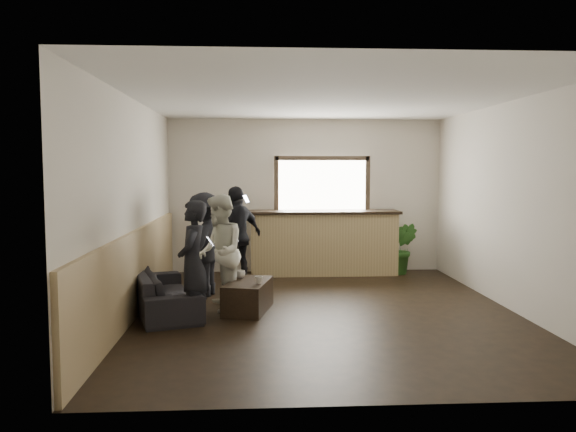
{
  "coord_description": "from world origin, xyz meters",
  "views": [
    {
      "loc": [
        -0.91,
        -7.3,
        1.89
      ],
      "look_at": [
        -0.47,
        0.4,
        1.24
      ],
      "focal_mm": 35.0,
      "sensor_mm": 36.0,
      "label": 1
    }
  ],
  "objects": [
    {
      "name": "person_d",
      "position": [
        -1.21,
        1.81,
        0.81
      ],
      "size": [
        0.97,
        0.92,
        1.62
      ],
      "rotation": [
        0.0,
        0.0,
        -2.42
      ],
      "color": "black",
      "rests_on": "ground"
    },
    {
      "name": "coffee_table",
      "position": [
        -1.02,
        0.07,
        0.2
      ],
      "size": [
        0.7,
        1.0,
        0.4
      ],
      "primitive_type": "cube",
      "rotation": [
        0.0,
        0.0,
        -0.24
      ],
      "color": "black",
      "rests_on": "ground"
    },
    {
      "name": "room_shell",
      "position": [
        -0.74,
        0.0,
        1.47
      ],
      "size": [
        5.01,
        6.01,
        2.8
      ],
      "color": "silver",
      "rests_on": "ground"
    },
    {
      "name": "person_c",
      "position": [
        -1.69,
        1.05,
        0.77
      ],
      "size": [
        0.86,
        1.13,
        1.55
      ],
      "rotation": [
        0.0,
        0.0,
        -1.9
      ],
      "color": "black",
      "rests_on": "ground"
    },
    {
      "name": "potted_plant",
      "position": [
        1.71,
        2.58,
        0.47
      ],
      "size": [
        0.61,
        0.54,
        0.93
      ],
      "primitive_type": "imported",
      "rotation": [
        0.0,
        0.0,
        -0.29
      ],
      "color": "#2D6623",
      "rests_on": "ground"
    },
    {
      "name": "sofa",
      "position": [
        -2.14,
        0.11,
        0.27
      ],
      "size": [
        1.24,
        1.97,
        0.54
      ],
      "primitive_type": "imported",
      "rotation": [
        0.0,
        0.0,
        1.88
      ],
      "color": "black",
      "rests_on": "ground"
    },
    {
      "name": "person_a",
      "position": [
        -1.69,
        -0.48,
        0.76
      ],
      "size": [
        0.47,
        0.58,
        1.51
      ],
      "rotation": [
        0.0,
        0.0,
        -1.66
      ],
      "color": "black",
      "rests_on": "ground"
    },
    {
      "name": "person_b",
      "position": [
        -1.4,
        0.16,
        0.78
      ],
      "size": [
        0.7,
        0.84,
        1.56
      ],
      "rotation": [
        0.0,
        0.0,
        -1.41
      ],
      "color": "silver",
      "rests_on": "ground"
    },
    {
      "name": "ground",
      "position": [
        0.0,
        0.0,
        0.0
      ],
      "size": [
        5.0,
        6.0,
        0.01
      ],
      "primitive_type": "cube",
      "color": "black"
    },
    {
      "name": "bar_counter",
      "position": [
        0.3,
        2.7,
        0.64
      ],
      "size": [
        2.7,
        0.68,
        2.13
      ],
      "color": "tan",
      "rests_on": "ground"
    },
    {
      "name": "cup_b",
      "position": [
        -0.88,
        -0.09,
        0.45
      ],
      "size": [
        0.15,
        0.15,
        0.1
      ],
      "primitive_type": "imported",
      "rotation": [
        0.0,
        0.0,
        2.23
      ],
      "color": "silver",
      "rests_on": "coffee_table"
    },
    {
      "name": "cup_a",
      "position": [
        -1.13,
        0.32,
        0.45
      ],
      "size": [
        0.16,
        0.16,
        0.1
      ],
      "primitive_type": "imported",
      "rotation": [
        0.0,
        0.0,
        2.88
      ],
      "color": "silver",
      "rests_on": "coffee_table"
    }
  ]
}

